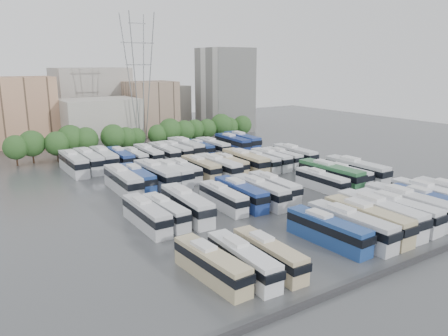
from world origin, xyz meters
TOP-DOWN VIEW (x-y plane):
  - ground at (0.00, 0.00)m, footprint 220.00×220.00m
  - parapet at (0.00, -33.00)m, footprint 56.00×0.50m
  - tree_line at (-0.47, 42.14)m, footprint 65.38×7.55m
  - city_buildings at (-7.46, 71.86)m, footprint 102.00×35.00m
  - apartment_tower at (34.00, 58.00)m, footprint 14.00×14.00m
  - electricity_pylon at (2.00, 50.00)m, footprint 9.00×6.91m
  - bus_r0_s0 at (-21.57, -23.76)m, footprint 3.01×11.26m
  - bus_r0_s1 at (-18.25, -24.71)m, footprint 2.86×11.23m
  - bus_r0_s2 at (-14.99, -24.99)m, footprint 2.64×10.89m
  - bus_r0_s5 at (-4.86, -23.89)m, footprint 3.13×12.03m
  - bus_r0_s6 at (-1.50, -24.54)m, footprint 3.00×12.74m
  - bus_r0_s7 at (1.78, -24.42)m, footprint 3.09×13.01m
  - bus_r0_s8 at (4.88, -24.00)m, footprint 3.47×13.50m
  - bus_r0_s9 at (8.18, -24.23)m, footprint 3.02×12.82m
  - bus_r0_s10 at (11.39, -23.75)m, footprint 3.21×13.56m
  - bus_r0_s11 at (14.94, -24.52)m, footprint 2.77×12.20m
  - bus_r0_s12 at (18.07, -22.86)m, footprint 3.06×12.50m
  - bus_r1_s0 at (-21.22, -6.42)m, footprint 2.67×11.72m
  - bus_r1_s1 at (-18.29, -6.20)m, footprint 2.61×10.86m
  - bus_r1_s2 at (-14.82, -6.03)m, footprint 3.43×12.87m
  - bus_r1_s4 at (-8.22, -5.50)m, footprint 2.92×11.27m
  - bus_r1_s5 at (-5.05, -5.64)m, footprint 3.14×12.23m
  - bus_r1_s6 at (-1.87, -6.56)m, footprint 2.81×12.26m
  - bus_r1_s7 at (1.85, -5.43)m, footprint 3.01×11.76m
  - bus_r1_s10 at (11.44, -6.88)m, footprint 2.58×11.10m
  - bus_r1_s11 at (14.94, -5.64)m, footprint 3.40×13.68m
  - bus_r1_s12 at (18.12, -6.12)m, footprint 2.66×11.24m
  - bus_r1_s13 at (21.43, -6.02)m, footprint 3.03×13.55m
  - bus_r2_s1 at (-17.95, 11.02)m, footprint 3.38×13.33m
  - bus_r2_s2 at (-14.98, 12.09)m, footprint 3.02×12.34m
  - bus_r2_s3 at (-11.52, 11.51)m, footprint 3.31×13.55m
  - bus_r2_s4 at (-8.26, 11.96)m, footprint 3.19×12.19m
  - bus_r2_s5 at (-5.03, 13.03)m, footprint 2.74×11.05m
  - bus_r2_s6 at (-1.57, 12.65)m, footprint 2.93×12.01m
  - bus_r2_s7 at (1.49, 10.94)m, footprint 3.02×12.69m
  - bus_r2_s8 at (4.98, 12.40)m, footprint 2.65×11.22m
  - bus_r2_s9 at (8.28, 11.52)m, footprint 3.27×13.47m
  - bus_r2_s10 at (11.58, 11.11)m, footprint 2.69×11.37m
  - bus_r2_s11 at (14.92, 11.34)m, footprint 2.96×11.76m
  - bus_r2_s12 at (18.20, 11.48)m, footprint 2.61×11.23m
  - bus_r2_s13 at (21.65, 11.37)m, footprint 3.09×12.53m
  - bus_r3_s0 at (-21.47, 29.36)m, footprint 2.95×13.31m
  - bus_r3_s1 at (-18.22, 30.20)m, footprint 2.90×13.25m
  - bus_r3_s2 at (-14.87, 30.48)m, footprint 3.44×13.19m
  - bus_r3_s3 at (-11.53, 29.66)m, footprint 3.20×12.26m
  - bus_r3_s4 at (-8.35, 29.61)m, footprint 2.52×10.89m
  - bus_r3_s5 at (-5.11, 29.67)m, footprint 2.99×12.10m
  - bus_r3_s6 at (-1.46, 29.22)m, footprint 3.03×12.46m
  - bus_r3_s7 at (1.46, 29.64)m, footprint 3.32×12.46m
  - bus_r3_s8 at (4.85, 30.69)m, footprint 2.98×13.57m
  - bus_r3_s9 at (8.42, 30.19)m, footprint 2.99×11.22m
  - bus_r3_s10 at (11.55, 29.43)m, footprint 2.72×12.15m
  - bus_r3_s12 at (17.95, 30.26)m, footprint 3.26×13.11m
  - bus_r3_s13 at (21.30, 30.82)m, footprint 3.56×13.64m

SIDE VIEW (x-z plane):
  - ground at x=0.00m, z-range 0.00..0.00m
  - parapet at x=0.00m, z-range 0.00..0.50m
  - bus_r1_s1 at x=-18.29m, z-range -0.03..3.36m
  - bus_r0_s2 at x=-14.99m, z-range -0.03..3.37m
  - bus_r3_s4 at x=-8.35m, z-range -0.03..3.38m
  - bus_r2_s5 at x=-5.03m, z-range -0.03..3.42m
  - bus_r1_s10 at x=11.44m, z-range -0.03..3.44m
  - bus_r3_s9 at x=8.42m, z-range -0.03..3.46m
  - bus_r0_s1 at x=-18.25m, z-range -0.03..3.46m
  - bus_r0_s0 at x=-21.57m, z-range -0.03..3.47m
  - bus_r2_s8 at x=4.98m, z-range -0.03..3.47m
  - bus_r1_s4 at x=-8.22m, z-range -0.03..3.47m
  - bus_r2_s12 at x=18.20m, z-range -0.03..3.48m
  - bus_r1_s12 at x=18.12m, z-range -0.03..3.48m
  - bus_r2_s10 at x=11.58m, z-range -0.03..3.52m
  - bus_r1_s7 at x=1.85m, z-range -0.03..3.63m
  - bus_r2_s11 at x=14.92m, z-range -0.03..3.63m
  - bus_r1_s0 at x=-21.22m, z-range -0.03..3.64m
  - bus_r0_s5 at x=-4.86m, z-range -0.03..3.71m
  - bus_r2_s6 at x=-1.57m, z-range -0.03..3.71m
  - bus_r3_s5 at x=-5.11m, z-range -0.03..3.74m
  - bus_r2_s4 at x=-8.26m, z-range -0.03..3.76m
  - bus_r3_s10 at x=11.55m, z-range -0.03..3.77m
  - bus_r1_s5 at x=-5.05m, z-range -0.03..3.77m
  - bus_r3_s3 at x=-11.53m, z-range -0.03..3.78m
  - bus_r0_s11 at x=14.94m, z-range -0.03..3.79m
  - bus_r1_s6 at x=-1.87m, z-range -0.03..3.80m
  - bus_r2_s2 at x=-14.98m, z-range -0.03..3.81m
  - bus_r3_s7 at x=1.46m, z-range -0.04..3.84m
  - bus_r3_s6 at x=-1.46m, z-range -0.04..3.85m
  - bus_r0_s12 at x=18.07m, z-range -0.04..3.86m
  - bus_r2_s13 at x=21.65m, z-range -0.04..3.87m
  - bus_r2_s7 at x=1.49m, z-range -0.04..3.93m
  - bus_r0_s6 at x=-1.50m, z-range -0.04..3.95m
  - bus_r1_s2 at x=-14.82m, z-range -0.04..3.96m
  - bus_r0_s9 at x=8.18m, z-range -0.04..3.97m
  - bus_r0_s7 at x=1.78m, z-range -0.04..4.03m
  - bus_r3_s12 at x=17.95m, z-range -0.04..4.05m
  - bus_r3_s2 at x=-14.87m, z-range -0.04..4.07m
  - bus_r2_s1 at x=-17.95m, z-range -0.04..4.11m
  - bus_r3_s1 at x=-18.22m, z-range -0.04..4.12m
  - bus_r3_s0 at x=-21.47m, z-range -0.04..4.14m
  - bus_r2_s9 at x=8.28m, z-range -0.04..4.16m
  - bus_r0_s8 at x=4.88m, z-range -0.04..4.17m
  - bus_r2_s3 at x=-11.52m, z-range -0.04..4.19m
  - bus_r0_s10 at x=11.39m, z-range -0.04..4.20m
  - bus_r3_s13 at x=21.30m, z-range -0.04..4.20m
  - bus_r1_s13 at x=21.43m, z-range -0.04..4.21m
  - bus_r3_s8 at x=4.85m, z-range -0.04..4.22m
  - bus_r1_s11 at x=14.94m, z-range -0.04..4.22m
  - tree_line at x=-0.47m, z-range 0.38..8.27m
  - city_buildings at x=-7.46m, z-range -2.13..17.87m
  - apartment_tower at x=34.00m, z-range 0.00..26.00m
  - electricity_pylon at x=2.00m, z-range 1.75..35.57m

